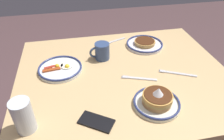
# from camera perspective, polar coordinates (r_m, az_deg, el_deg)

# --- Properties ---
(dining_table) EXTENTS (1.14, 0.94, 0.74)m
(dining_table) POSITION_cam_1_polar(r_m,az_deg,el_deg) (1.21, 3.08, -3.68)
(dining_table) COLOR tan
(dining_table) RESTS_ON ground_plane
(plate_near_main) EXTENTS (0.24, 0.24, 0.04)m
(plate_near_main) POSITION_cam_1_polar(r_m,az_deg,el_deg) (1.21, -13.67, 0.45)
(plate_near_main) COLOR white
(plate_near_main) RESTS_ON dining_table
(plate_center_pancakes) EXTENTS (0.24, 0.24, 0.04)m
(plate_center_pancakes) POSITION_cam_1_polar(r_m,az_deg,el_deg) (1.42, 8.71, 6.95)
(plate_center_pancakes) COLOR white
(plate_center_pancakes) RESTS_ON dining_table
(plate_far_companion) EXTENTS (0.21, 0.21, 0.10)m
(plate_far_companion) POSITION_cam_1_polar(r_m,az_deg,el_deg) (0.98, 11.92, -8.06)
(plate_far_companion) COLOR silver
(plate_far_companion) RESTS_ON dining_table
(coffee_mug) EXTENTS (0.12, 0.09, 0.10)m
(coffee_mug) POSITION_cam_1_polar(r_m,az_deg,el_deg) (1.26, -2.77, 5.07)
(coffee_mug) COLOR #334772
(coffee_mug) RESTS_ON dining_table
(drinking_glass) EXTENTS (0.08, 0.08, 0.15)m
(drinking_glass) POSITION_cam_1_polar(r_m,az_deg,el_deg) (0.91, -22.54, -11.61)
(drinking_glass) COLOR silver
(drinking_glass) RESTS_ON dining_table
(cell_phone) EXTENTS (0.16, 0.14, 0.01)m
(cell_phone) POSITION_cam_1_polar(r_m,az_deg,el_deg) (0.91, -4.20, -13.59)
(cell_phone) COLOR black
(cell_phone) RESTS_ON dining_table
(fork_near) EXTENTS (0.19, 0.10, 0.01)m
(fork_near) POSITION_cam_1_polar(r_m,az_deg,el_deg) (1.21, 17.10, -0.88)
(fork_near) COLOR silver
(fork_near) RESTS_ON dining_table
(fork_far) EXTENTS (0.18, 0.08, 0.01)m
(fork_far) POSITION_cam_1_polar(r_m,az_deg,el_deg) (1.13, 7.17, -2.24)
(fork_far) COLOR silver
(fork_far) RESTS_ON dining_table
(butter_knife) EXTENTS (0.20, 0.09, 0.01)m
(butter_knife) POSITION_cam_1_polar(r_m,az_deg,el_deg) (1.46, 0.06, 7.56)
(butter_knife) COLOR silver
(butter_knife) RESTS_ON dining_table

